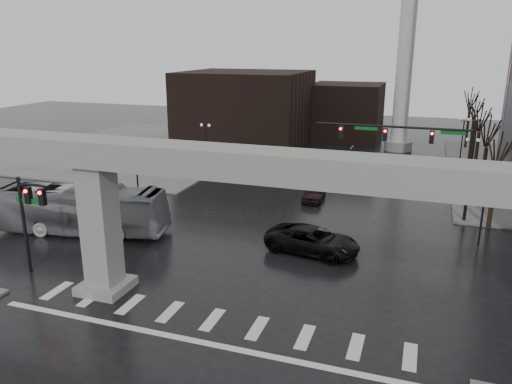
% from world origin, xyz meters
% --- Properties ---
extents(ground, '(160.00, 160.00, 0.00)m').
position_xyz_m(ground, '(0.00, 0.00, 0.00)').
color(ground, black).
rests_on(ground, ground).
extents(sidewalk_nw, '(28.00, 36.00, 0.15)m').
position_xyz_m(sidewalk_nw, '(-26.00, 36.00, 0.07)').
color(sidewalk_nw, slate).
rests_on(sidewalk_nw, ground).
extents(elevated_guideway, '(48.00, 2.60, 8.70)m').
position_xyz_m(elevated_guideway, '(1.26, 0.00, 6.88)').
color(elevated_guideway, gray).
rests_on(elevated_guideway, ground).
extents(building_far_left, '(16.00, 14.00, 10.00)m').
position_xyz_m(building_far_left, '(-14.00, 42.00, 5.00)').
color(building_far_left, black).
rests_on(building_far_left, ground).
extents(building_far_mid, '(10.00, 10.00, 8.00)m').
position_xyz_m(building_far_mid, '(-2.00, 52.00, 4.00)').
color(building_far_mid, black).
rests_on(building_far_mid, ground).
extents(smokestack, '(3.60, 3.60, 30.00)m').
position_xyz_m(smokestack, '(6.00, 46.00, 13.35)').
color(smokestack, silver).
rests_on(smokestack, ground).
extents(signal_mast_arm, '(12.12, 0.43, 8.00)m').
position_xyz_m(signal_mast_arm, '(8.99, 18.80, 5.83)').
color(signal_mast_arm, black).
rests_on(signal_mast_arm, ground).
extents(signal_left_pole, '(2.30, 0.30, 6.00)m').
position_xyz_m(signal_left_pole, '(-12.25, 0.50, 4.07)').
color(signal_left_pole, black).
rests_on(signal_left_pole, ground).
extents(flagpole_assembly, '(2.06, 0.12, 12.00)m').
position_xyz_m(flagpole_assembly, '(15.29, 22.00, 7.53)').
color(flagpole_assembly, silver).
rests_on(flagpole_assembly, ground).
extents(lamp_right_0, '(1.22, 0.32, 5.11)m').
position_xyz_m(lamp_right_0, '(13.50, 14.00, 3.47)').
color(lamp_right_0, black).
rests_on(lamp_right_0, ground).
extents(lamp_right_1, '(1.22, 0.32, 5.11)m').
position_xyz_m(lamp_right_1, '(13.50, 28.00, 3.47)').
color(lamp_right_1, black).
rests_on(lamp_right_1, ground).
extents(lamp_right_2, '(1.22, 0.32, 5.11)m').
position_xyz_m(lamp_right_2, '(13.50, 42.00, 3.47)').
color(lamp_right_2, black).
rests_on(lamp_right_2, ground).
extents(lamp_left_0, '(1.22, 0.32, 5.11)m').
position_xyz_m(lamp_left_0, '(-13.50, 14.00, 3.47)').
color(lamp_left_0, black).
rests_on(lamp_left_0, ground).
extents(lamp_left_1, '(1.22, 0.32, 5.11)m').
position_xyz_m(lamp_left_1, '(-13.50, 28.00, 3.47)').
color(lamp_left_1, black).
rests_on(lamp_left_1, ground).
extents(lamp_left_2, '(1.22, 0.32, 5.11)m').
position_xyz_m(lamp_left_2, '(-13.50, 42.00, 3.47)').
color(lamp_left_2, black).
rests_on(lamp_left_2, ground).
extents(tree_right_0, '(1.09, 1.58, 7.50)m').
position_xyz_m(tree_right_0, '(14.53, 18.02, 2.79)').
color(tree_right_0, black).
rests_on(tree_right_0, ground).
extents(tree_right_1, '(1.09, 1.61, 7.67)m').
position_xyz_m(tree_right_1, '(14.53, 26.02, 2.85)').
color(tree_right_1, black).
rests_on(tree_right_1, ground).
extents(tree_right_2, '(1.10, 1.63, 7.85)m').
position_xyz_m(tree_right_2, '(14.53, 34.02, 2.91)').
color(tree_right_2, black).
rests_on(tree_right_2, ground).
extents(tree_right_3, '(1.11, 1.66, 8.02)m').
position_xyz_m(tree_right_3, '(14.53, 42.02, 2.98)').
color(tree_right_3, black).
rests_on(tree_right_3, ground).
extents(tree_right_4, '(1.12, 1.69, 8.19)m').
position_xyz_m(tree_right_4, '(14.53, 50.02, 3.04)').
color(tree_right_4, black).
rests_on(tree_right_4, ground).
extents(pickup_truck, '(6.69, 3.92, 1.75)m').
position_xyz_m(pickup_truck, '(2.87, 9.00, 0.87)').
color(pickup_truck, black).
rests_on(pickup_truck, ground).
extents(city_bus, '(13.16, 5.30, 3.57)m').
position_xyz_m(city_bus, '(-14.12, 7.16, 1.79)').
color(city_bus, '#99999D').
rests_on(city_bus, ground).
extents(far_car, '(1.93, 4.35, 1.45)m').
position_xyz_m(far_car, '(0.38, 20.63, 0.73)').
color(far_car, black).
rests_on(far_car, ground).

